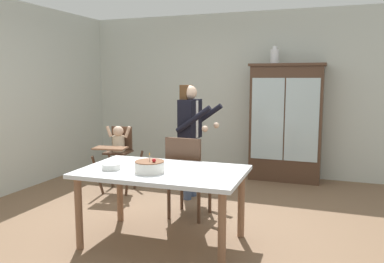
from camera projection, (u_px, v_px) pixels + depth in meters
The scene contains 10 objects.
ground_plane at pixel (174, 223), 4.39m from camera, with size 6.24×6.24×0.00m, color brown.
wall_back at pixel (233, 94), 6.65m from camera, with size 5.32×0.06×2.70m, color silver.
china_cabinet at pixel (286, 122), 6.15m from camera, with size 1.15×0.48×1.84m.
ceramic_vase at pixel (275, 56), 6.08m from camera, with size 0.13×0.13×0.27m.
high_chair_with_toddler at pixel (118, 147), 5.54m from camera, with size 0.65×0.74×0.95m.
adult_person at pixel (190, 127), 5.20m from camera, with size 0.52×0.51×1.53m.
dining_table at pixel (163, 178), 3.79m from camera, with size 1.60×1.00×0.74m.
birthday_cake at pixel (150, 167), 3.66m from camera, with size 0.28×0.28×0.19m.
serving_bowl at pixel (111, 167), 3.78m from camera, with size 0.18×0.18×0.06m, color silver.
dining_chair_far_side at pixel (186, 172), 4.46m from camera, with size 0.45×0.45×0.96m.
Camera 1 is at (1.64, -3.88, 1.62)m, focal length 36.50 mm.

